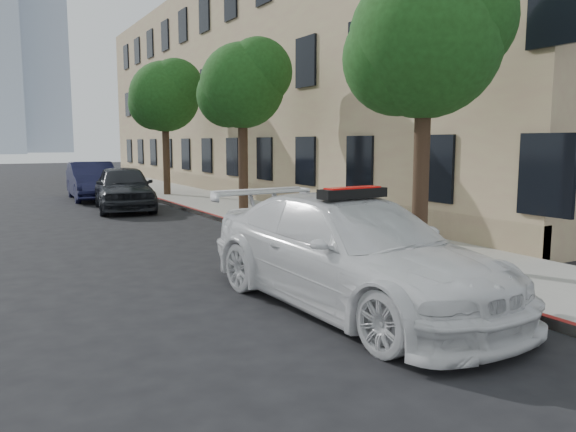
% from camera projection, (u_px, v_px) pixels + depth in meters
% --- Properties ---
extents(ground, '(120.00, 120.00, 0.00)m').
position_uv_depth(ground, '(237.00, 265.00, 11.11)').
color(ground, black).
rests_on(ground, ground).
extents(sidewalk, '(3.20, 50.00, 0.15)m').
position_uv_depth(sidewalk, '(217.00, 204.00, 21.49)').
color(sidewalk, gray).
rests_on(sidewalk, ground).
extents(curb_strip, '(0.12, 50.00, 0.15)m').
position_uv_depth(curb_strip, '(178.00, 206.00, 20.75)').
color(curb_strip, maroon).
rests_on(curb_strip, ground).
extents(building, '(8.00, 36.00, 10.00)m').
position_uv_depth(building, '(282.00, 90.00, 27.88)').
color(building, tan).
rests_on(building, ground).
extents(tower_right, '(14.00, 14.00, 44.00)m').
position_uv_depth(tower_right, '(33.00, 56.00, 129.40)').
color(tower_right, '#9EA8B7').
rests_on(tower_right, ground).
extents(tree_near, '(2.92, 2.82, 5.62)m').
position_uv_depth(tree_near, '(427.00, 40.00, 10.22)').
color(tree_near, black).
rests_on(tree_near, sidewalk).
extents(tree_mid, '(2.77, 2.64, 5.43)m').
position_uv_depth(tree_mid, '(243.00, 85.00, 17.16)').
color(tree_mid, black).
rests_on(tree_mid, sidewalk).
extents(tree_far, '(3.10, 3.00, 5.81)m').
position_uv_depth(tree_far, '(165.00, 96.00, 24.05)').
color(tree_far, black).
rests_on(tree_far, sidewalk).
extents(police_car, '(2.66, 5.76, 1.78)m').
position_uv_depth(police_car, '(352.00, 252.00, 8.26)').
color(police_car, white).
rests_on(police_car, ground).
extents(parked_car_mid, '(2.53, 4.94, 1.61)m').
position_uv_depth(parked_car_mid, '(124.00, 188.00, 20.07)').
color(parked_car_mid, black).
rests_on(parked_car_mid, ground).
extents(parked_car_far, '(1.93, 4.90, 1.59)m').
position_uv_depth(parked_car_far, '(92.00, 181.00, 23.70)').
color(parked_car_far, '#151736').
rests_on(parked_car_far, ground).
extents(fire_hydrant, '(0.40, 0.36, 0.93)m').
position_uv_depth(fire_hydrant, '(382.00, 237.00, 10.81)').
color(fire_hydrant, silver).
rests_on(fire_hydrant, sidewalk).
extents(traffic_cone, '(0.47, 0.47, 0.73)m').
position_uv_depth(traffic_cone, '(362.00, 237.00, 11.37)').
color(traffic_cone, black).
rests_on(traffic_cone, sidewalk).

